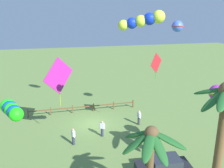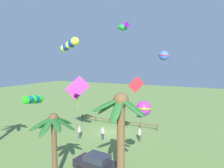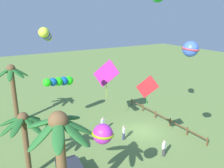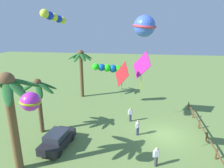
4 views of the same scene
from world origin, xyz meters
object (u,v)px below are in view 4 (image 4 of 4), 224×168
palm_tree_2 (38,92)px  kite_diamond_2 (122,75)px  palm_tree_1 (81,63)px  kite_tube_6 (53,17)px  parked_car_0 (57,140)px  spectator_0 (130,115)px  palm_tree_0 (10,101)px  spectator_2 (138,127)px  kite_ball_1 (145,26)px  kite_ball_4 (30,101)px  spectator_1 (156,157)px  kite_diamond_3 (142,66)px  kite_tube_5 (109,68)px

palm_tree_2 → kite_diamond_2: size_ratio=2.25×
palm_tree_1 → kite_tube_6: (-10.81, -1.24, 5.79)m
palm_tree_2 → parked_car_0: (-2.30, -2.67, -3.47)m
spectator_0 → palm_tree_0: bearing=139.6°
parked_car_0 → spectator_2: (3.11, -6.84, 0.06)m
kite_ball_1 → spectator_0: bearing=6.0°
palm_tree_0 → palm_tree_2: size_ratio=1.33×
palm_tree_2 → spectator_0: bearing=-67.3°
kite_ball_4 → kite_ball_1: bearing=-90.5°
spectator_1 → parked_car_0: bearing=82.1°
spectator_2 → kite_diamond_3: bearing=-2.0°
kite_diamond_2 → palm_tree_2: bearing=65.1°
palm_tree_2 → parked_car_0: palm_tree_2 is taller
parked_car_0 → kite_ball_4: size_ratio=2.93×
palm_tree_0 → kite_tube_6: 7.72m
spectator_1 → kite_tube_5: kite_tube_5 is taller
spectator_0 → spectator_1: same height
kite_diamond_2 → spectator_1: bearing=-80.8°
palm_tree_0 → palm_tree_1: 16.03m
spectator_0 → palm_tree_1: bearing=47.5°
spectator_2 → kite_ball_4: size_ratio=1.15×
palm_tree_1 → kite_tube_6: 12.32m
kite_ball_1 → palm_tree_1: bearing=27.2°
palm_tree_0 → palm_tree_2: palm_tree_0 is taller
spectator_0 → kite_diamond_3: 5.53m
spectator_0 → kite_ball_4: 12.43m
parked_car_0 → spectator_2: 7.51m
kite_diamond_2 → kite_diamond_3: size_ratio=0.57×
spectator_1 → kite_ball_1: 9.92m
spectator_1 → kite_ball_4: (-2.89, 7.83, 5.08)m
kite_ball_4 → kite_tube_5: size_ratio=0.37×
kite_ball_4 → kite_tube_5: kite_ball_4 is taller
parked_car_0 → kite_ball_1: (-4.10, -7.02, 9.44)m
kite_ball_1 → kite_tube_5: (14.28, 4.21, -5.09)m
palm_tree_0 → kite_tube_5: palm_tree_0 is taller
kite_diamond_2 → kite_tube_6: bearing=58.8°
palm_tree_0 → kite_ball_1: 9.96m
palm_tree_2 → kite_diamond_3: bearing=-64.8°
kite_ball_4 → palm_tree_0: bearing=64.9°
parked_car_0 → palm_tree_1: bearing=7.7°
spectator_2 → kite_tube_6: size_ratio=0.65×
palm_tree_1 → kite_ball_4: 17.20m
kite_tube_5 → kite_diamond_2: bearing=-166.2°
kite_tube_5 → palm_tree_0: bearing=161.3°
parked_car_0 → palm_tree_0: bearing=151.5°
kite_tube_6 → kite_ball_4: bearing=-170.6°
spectator_1 → kite_ball_4: 9.77m
kite_ball_1 → kite_diamond_2: size_ratio=0.66×
spectator_0 → kite_tube_5: (4.27, 3.15, 4.30)m
palm_tree_0 → spectator_0: 12.61m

